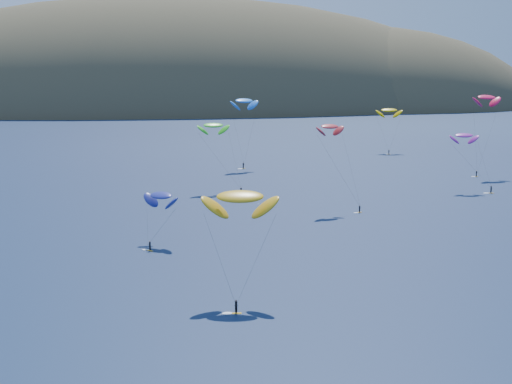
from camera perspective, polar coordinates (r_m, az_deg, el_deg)
The scene contains 9 objects.
island at distance 625.42m, azimuth -4.60°, elevation 5.84°, with size 730.00×300.00×210.00m.
kitesurfer_2 at distance 104.65m, azimuth -1.28°, elevation -0.38°, with size 11.46×12.51×17.82m.
kitesurfer_3 at distance 197.46m, azimuth -3.43°, elevation 5.34°, with size 11.01×13.41×20.21m.
kitesurfer_4 at distance 242.00m, azimuth -0.96°, elevation 7.31°, with size 11.44×9.42×25.39m.
kitesurfer_6 at distance 205.16m, azimuth 16.31°, elevation 4.35°, with size 9.64×10.44×17.22m.
kitesurfer_8 at distance 237.09m, azimuth 17.97°, elevation 7.22°, with size 10.98×8.78×27.10m.
kitesurfer_9 at distance 171.23m, azimuth 5.93°, elevation 5.22°, with size 10.05×10.57×21.73m.
kitesurfer_10 at distance 138.50m, azimuth -7.61°, elevation -0.28°, with size 8.18×11.64×11.50m.
kitesurfer_11 at distance 292.37m, azimuth 10.60°, elevation 6.46°, with size 10.78×12.79×19.47m.
Camera 1 is at (-31.60, -57.45, 33.52)m, focal length 50.00 mm.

